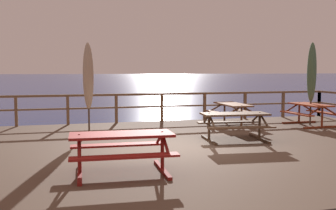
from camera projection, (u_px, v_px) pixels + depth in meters
ground_plane at (176, 174)px, 10.18m from camera, size 600.00×600.00×0.00m
wooden_deck at (176, 160)px, 10.15m from camera, size 15.97×10.01×0.74m
railing_waterside_far at (139, 102)px, 14.72m from camera, size 15.77×0.10×1.09m
picnic_table_mid_right at (235, 121)px, 10.89m from camera, size 1.96×1.57×0.78m
picnic_table_front_right at (233, 109)px, 14.00m from camera, size 1.45×1.93×0.78m
picnic_table_back_left at (310, 110)px, 13.88m from camera, size 1.42×1.69×0.78m
picnic_table_back_right at (122, 144)px, 7.39m from camera, size 1.99×1.49×0.78m
patio_umbrella_short_front at (88, 76)px, 11.77m from camera, size 0.32×0.32×2.78m
patio_umbrella_short_back at (312, 73)px, 13.83m from camera, size 0.32×0.32×2.93m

